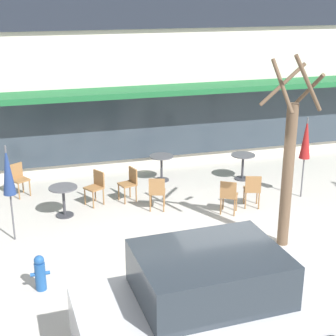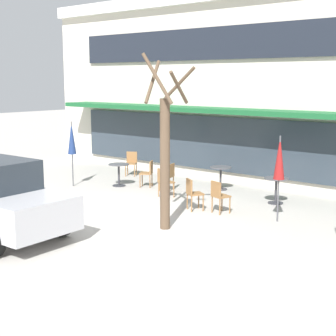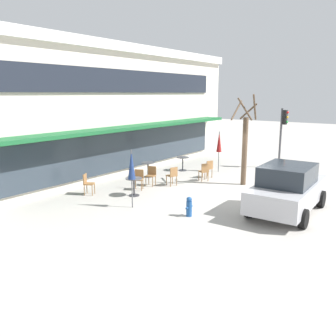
{
  "view_description": "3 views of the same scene",
  "coord_description": "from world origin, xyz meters",
  "px_view_note": "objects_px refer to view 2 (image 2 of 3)",
  "views": [
    {
      "loc": [
        -3.78,
        -8.78,
        5.3
      ],
      "look_at": [
        -0.23,
        3.29,
        0.94
      ],
      "focal_mm": 55.0,
      "sensor_mm": 36.0,
      "label": 1
    },
    {
      "loc": [
        9.31,
        -8.95,
        3.58
      ],
      "look_at": [
        -0.02,
        2.23,
        1.07
      ],
      "focal_mm": 55.0,
      "sensor_mm": 36.0,
      "label": 2
    },
    {
      "loc": [
        -13.6,
        -6.56,
        4.21
      ],
      "look_at": [
        -0.72,
        3.03,
        0.83
      ],
      "focal_mm": 38.0,
      "sensor_mm": 36.0,
      "label": 3
    }
  ],
  "objects_px": {
    "fire_hydrant": "(24,188)",
    "cafe_chair_3": "(131,162)",
    "patio_umbrella_cream_folded": "(72,138)",
    "street_tree": "(165,153)",
    "cafe_table_near_wall": "(276,186)",
    "cafe_chair_2": "(193,192)",
    "cafe_table_streetside": "(119,171)",
    "cafe_chair_5": "(219,194)",
    "cafe_chair_4": "(169,175)",
    "patio_umbrella_green_folded": "(280,158)",
    "cafe_table_by_tree": "(221,174)",
    "cafe_chair_1": "(164,181)",
    "cafe_chair_0": "(148,172)"
  },
  "relations": [
    {
      "from": "fire_hydrant",
      "to": "cafe_chair_3",
      "type": "bearing_deg",
      "value": 93.36
    },
    {
      "from": "patio_umbrella_cream_folded",
      "to": "street_tree",
      "type": "bearing_deg",
      "value": -18.16
    },
    {
      "from": "cafe_table_near_wall",
      "to": "cafe_chair_2",
      "type": "xyz_separation_m",
      "value": [
        -1.37,
        -2.21,
        0.01
      ]
    },
    {
      "from": "cafe_table_streetside",
      "to": "cafe_chair_5",
      "type": "xyz_separation_m",
      "value": [
        4.66,
        -0.84,
        0.01
      ]
    },
    {
      "from": "cafe_table_near_wall",
      "to": "cafe_chair_2",
      "type": "distance_m",
      "value": 2.6
    },
    {
      "from": "cafe_table_streetside",
      "to": "cafe_chair_3",
      "type": "distance_m",
      "value": 1.99
    },
    {
      "from": "cafe_table_streetside",
      "to": "cafe_chair_4",
      "type": "bearing_deg",
      "value": 16.31
    },
    {
      "from": "patio_umbrella_green_folded",
      "to": "street_tree",
      "type": "relative_size",
      "value": 0.53
    },
    {
      "from": "cafe_chair_3",
      "to": "street_tree",
      "type": "height_order",
      "value": "street_tree"
    },
    {
      "from": "patio_umbrella_green_folded",
      "to": "cafe_table_by_tree",
      "type": "bearing_deg",
      "value": 145.29
    },
    {
      "from": "cafe_table_near_wall",
      "to": "cafe_chair_4",
      "type": "relative_size",
      "value": 0.85
    },
    {
      "from": "cafe_table_near_wall",
      "to": "street_tree",
      "type": "relative_size",
      "value": 0.18
    },
    {
      "from": "patio_umbrella_cream_folded",
      "to": "cafe_chair_1",
      "type": "distance_m",
      "value": 3.72
    },
    {
      "from": "cafe_table_by_tree",
      "to": "cafe_chair_5",
      "type": "relative_size",
      "value": 0.85
    },
    {
      "from": "cafe_table_near_wall",
      "to": "cafe_chair_3",
      "type": "height_order",
      "value": "cafe_chair_3"
    },
    {
      "from": "cafe_table_near_wall",
      "to": "cafe_table_by_tree",
      "type": "height_order",
      "value": "same"
    },
    {
      "from": "cafe_chair_0",
      "to": "cafe_chair_2",
      "type": "height_order",
      "value": "same"
    },
    {
      "from": "cafe_chair_0",
      "to": "patio_umbrella_green_folded",
      "type": "bearing_deg",
      "value": -11.13
    },
    {
      "from": "cafe_chair_1",
      "to": "cafe_chair_5",
      "type": "height_order",
      "value": "same"
    },
    {
      "from": "cafe_table_streetside",
      "to": "cafe_chair_1",
      "type": "distance_m",
      "value": 2.31
    },
    {
      "from": "patio_umbrella_cream_folded",
      "to": "cafe_chair_3",
      "type": "relative_size",
      "value": 2.47
    },
    {
      "from": "patio_umbrella_cream_folded",
      "to": "cafe_chair_3",
      "type": "height_order",
      "value": "patio_umbrella_cream_folded"
    },
    {
      "from": "cafe_table_streetside",
      "to": "cafe_chair_2",
      "type": "bearing_deg",
      "value": -14.87
    },
    {
      "from": "patio_umbrella_green_folded",
      "to": "cafe_chair_1",
      "type": "distance_m",
      "value": 4.13
    },
    {
      "from": "cafe_chair_3",
      "to": "cafe_table_streetside",
      "type": "bearing_deg",
      "value": -58.45
    },
    {
      "from": "cafe_chair_3",
      "to": "patio_umbrella_green_folded",
      "type": "bearing_deg",
      "value": -17.06
    },
    {
      "from": "cafe_table_by_tree",
      "to": "patio_umbrella_green_folded",
      "type": "relative_size",
      "value": 0.35
    },
    {
      "from": "cafe_table_by_tree",
      "to": "cafe_chair_1",
      "type": "distance_m",
      "value": 2.16
    },
    {
      "from": "cafe_chair_5",
      "to": "street_tree",
      "type": "xyz_separation_m",
      "value": [
        -0.2,
        -2.01,
        1.32
      ]
    },
    {
      "from": "cafe_table_streetside",
      "to": "cafe_chair_3",
      "type": "bearing_deg",
      "value": 121.55
    },
    {
      "from": "cafe_chair_1",
      "to": "cafe_chair_2",
      "type": "height_order",
      "value": "same"
    },
    {
      "from": "cafe_table_streetside",
      "to": "cafe_chair_3",
      "type": "height_order",
      "value": "cafe_chair_3"
    },
    {
      "from": "patio_umbrella_cream_folded",
      "to": "cafe_chair_3",
      "type": "bearing_deg",
      "value": 86.52
    },
    {
      "from": "cafe_chair_4",
      "to": "cafe_chair_2",
      "type": "bearing_deg",
      "value": -35.89
    },
    {
      "from": "cafe_chair_0",
      "to": "cafe_chair_1",
      "type": "xyz_separation_m",
      "value": [
        1.41,
        -0.84,
        0.0
      ]
    },
    {
      "from": "patio_umbrella_green_folded",
      "to": "street_tree",
      "type": "distance_m",
      "value": 2.94
    },
    {
      "from": "cafe_chair_4",
      "to": "cafe_chair_1",
      "type": "bearing_deg",
      "value": -58.36
    },
    {
      "from": "patio_umbrella_green_folded",
      "to": "cafe_chair_1",
      "type": "bearing_deg",
      "value": 176.79
    },
    {
      "from": "cafe_chair_1",
      "to": "patio_umbrella_green_folded",
      "type": "bearing_deg",
      "value": -3.21
    },
    {
      "from": "cafe_table_streetside",
      "to": "fire_hydrant",
      "type": "xyz_separation_m",
      "value": [
        -0.75,
        -3.24,
        -0.16
      ]
    },
    {
      "from": "cafe_chair_5",
      "to": "cafe_chair_3",
      "type": "bearing_deg",
      "value": 156.01
    },
    {
      "from": "cafe_table_near_wall",
      "to": "patio_umbrella_cream_folded",
      "type": "xyz_separation_m",
      "value": [
        -6.51,
        -2.16,
        1.11
      ]
    },
    {
      "from": "patio_umbrella_cream_folded",
      "to": "cafe_chair_4",
      "type": "relative_size",
      "value": 2.47
    },
    {
      "from": "cafe_table_by_tree",
      "to": "cafe_chair_1",
      "type": "height_order",
      "value": "cafe_chair_1"
    },
    {
      "from": "cafe_chair_4",
      "to": "fire_hydrant",
      "type": "relative_size",
      "value": 1.26
    },
    {
      "from": "cafe_table_streetside",
      "to": "cafe_chair_0",
      "type": "xyz_separation_m",
      "value": [
        0.88,
        0.51,
        0.01
      ]
    },
    {
      "from": "cafe_table_near_wall",
      "to": "cafe_chair_3",
      "type": "distance_m",
      "value": 6.36
    },
    {
      "from": "patio_umbrella_green_folded",
      "to": "cafe_chair_1",
      "type": "height_order",
      "value": "patio_umbrella_green_folded"
    },
    {
      "from": "cafe_chair_2",
      "to": "cafe_chair_3",
      "type": "relative_size",
      "value": 1.0
    },
    {
      "from": "cafe_chair_4",
      "to": "fire_hydrant",
      "type": "bearing_deg",
      "value": -123.83
    }
  ]
}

